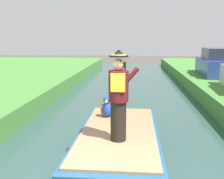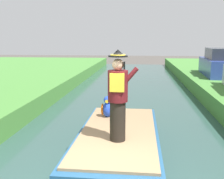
% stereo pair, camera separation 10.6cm
% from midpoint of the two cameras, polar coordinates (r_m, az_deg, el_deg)
% --- Properties ---
extents(boat, '(1.82, 4.21, 0.61)m').
position_cam_midpoint_polar(boat, '(6.30, 1.85, -11.27)').
color(boat, '#23517A').
rests_on(boat, canal_water).
extents(person_pirate, '(0.61, 0.42, 1.85)m').
position_cam_midpoint_polar(person_pirate, '(5.34, 1.84, -1.43)').
color(person_pirate, black).
rests_on(person_pirate, boat).
extents(parrot_plush, '(0.36, 0.35, 0.57)m').
position_cam_midpoint_polar(parrot_plush, '(7.12, -0.51, -3.93)').
color(parrot_plush, blue).
rests_on(parrot_plush, boat).
extents(parked_car_blue, '(1.95, 4.10, 1.50)m').
position_cam_midpoint_polar(parked_car_blue, '(15.99, 22.25, 5.05)').
color(parked_car_blue, '#2D4293').
rests_on(parked_car_blue, grass_bank_far).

